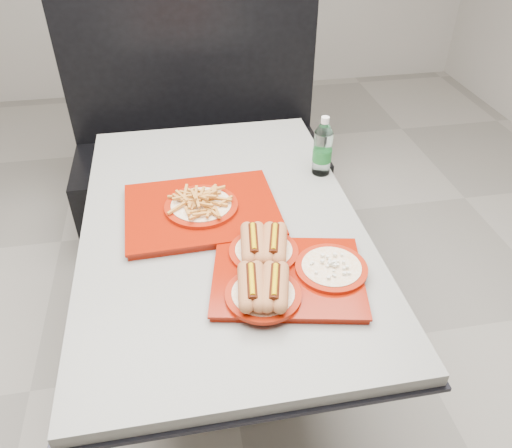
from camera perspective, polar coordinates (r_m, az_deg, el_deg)
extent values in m
plane|color=#9F998E|center=(2.18, -3.13, -15.47)|extent=(6.00, 6.00, 0.00)
cylinder|color=black|center=(2.16, -3.15, -15.07)|extent=(0.52, 0.52, 0.05)
cylinder|color=black|center=(1.89, -3.51, -8.48)|extent=(0.11, 0.11, 0.66)
cube|color=black|center=(1.68, -3.93, -0.70)|extent=(0.92, 1.42, 0.01)
cube|color=gray|center=(1.66, -3.96, -0.02)|extent=(0.90, 1.40, 0.04)
cube|color=black|center=(2.79, -6.10, 4.21)|extent=(1.30, 0.55, 0.45)
cube|color=black|center=(2.75, -7.39, 17.05)|extent=(1.30, 0.10, 1.10)
cube|color=maroon|center=(1.42, 3.64, -6.21)|extent=(0.47, 0.40, 0.02)
cube|color=maroon|center=(1.41, 3.66, -5.86)|extent=(0.48, 0.41, 0.01)
cylinder|color=#911704|center=(1.34, 0.82, -8.08)|extent=(0.21, 0.21, 0.01)
cylinder|color=white|center=(1.34, 0.82, -7.90)|extent=(0.17, 0.17, 0.00)
cylinder|color=#911704|center=(1.47, 0.89, -3.14)|extent=(0.21, 0.21, 0.01)
cylinder|color=white|center=(1.47, 0.89, -2.96)|extent=(0.17, 0.17, 0.00)
cylinder|color=#911704|center=(1.43, 8.60, -4.98)|extent=(0.21, 0.21, 0.01)
cylinder|color=white|center=(1.43, 8.63, -4.81)|extent=(0.17, 0.17, 0.00)
cube|color=maroon|center=(1.67, -6.21, 1.35)|extent=(0.50, 0.39, 0.02)
cube|color=maroon|center=(1.66, -6.24, 1.74)|extent=(0.51, 0.41, 0.01)
cylinder|color=#911704|center=(1.66, -6.27, 2.05)|extent=(0.24, 0.24, 0.01)
cylinder|color=white|center=(1.65, -6.28, 2.25)|extent=(0.20, 0.20, 0.01)
cylinder|color=silver|center=(1.87, 7.58, 8.05)|extent=(0.07, 0.07, 0.17)
cylinder|color=#196628|center=(1.87, 7.56, 7.83)|extent=(0.07, 0.07, 0.05)
cone|color=silver|center=(1.82, 7.84, 10.84)|extent=(0.07, 0.07, 0.04)
cylinder|color=silver|center=(1.81, 7.92, 11.69)|extent=(0.03, 0.03, 0.02)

